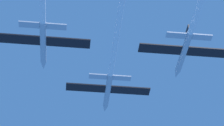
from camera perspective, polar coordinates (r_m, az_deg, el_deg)
jet_lead at (r=101.47m, az=0.36°, el=2.12°), size 20.78×60.59×3.44m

